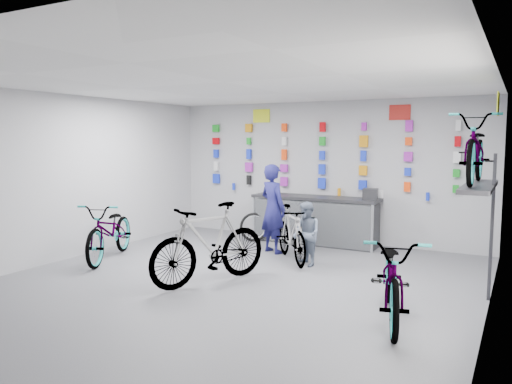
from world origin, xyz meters
The scene contains 20 objects.
floor centered at (0.00, 0.00, 0.00)m, with size 8.00×8.00×0.00m, color #515156.
ceiling centered at (0.00, 0.00, 3.00)m, with size 8.00×8.00×0.00m, color white.
wall_back centered at (0.00, 4.00, 1.50)m, with size 7.00×7.00×0.00m, color #ABABAE.
wall_left centered at (-3.50, 0.00, 1.50)m, with size 8.00×8.00×0.00m, color #ABABAE.
wall_right centered at (3.50, 0.00, 1.50)m, with size 8.00×8.00×0.00m, color #ABABAE.
counter centered at (0.00, 3.54, 0.49)m, with size 2.70×0.66×1.00m.
merch_wall centered at (-0.09, 3.93, 1.77)m, with size 5.55×0.08×1.56m.
wall_bracket centered at (3.33, 1.20, 1.46)m, with size 0.39×1.90×2.00m.
sign_left centered at (-1.50, 3.98, 2.72)m, with size 0.42×0.02×0.30m, color yellow.
sign_right centered at (1.60, 3.98, 2.72)m, with size 0.42×0.02×0.30m, color red.
sign_side centered at (3.48, 1.20, 2.65)m, with size 0.02×0.40×0.30m, color yellow.
bike_left centered at (-2.76, 0.46, 0.53)m, with size 0.71×2.03×1.07m, color gray.
bike_center centered at (-0.33, 0.06, 0.61)m, with size 0.58×2.04×1.23m, color gray.
bike_right centered at (2.50, -0.22, 0.54)m, with size 0.72×2.06×1.08m, color gray.
bike_service centered at (0.21, 1.89, 0.50)m, with size 0.47×1.67×1.01m, color gray.
bike_wall centered at (3.25, 1.20, 2.05)m, with size 0.63×1.80×0.95m, color gray.
clerk centered at (-0.41, 2.38, 0.86)m, with size 0.63×0.41×1.72m, color #181753.
customer centered at (0.56, 1.75, 0.56)m, with size 0.54×0.42×1.12m, color slate.
spare_wheel centered at (-1.25, 3.17, 0.30)m, with size 0.66×0.44×0.62m.
register centered at (1.17, 3.55, 1.11)m, with size 0.28×0.30×0.22m, color black.
Camera 1 is at (3.82, -6.16, 2.18)m, focal length 35.00 mm.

